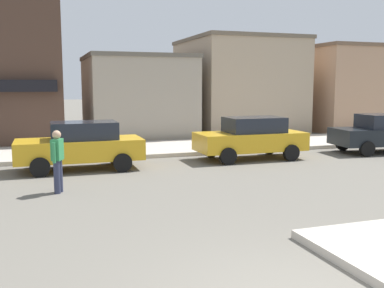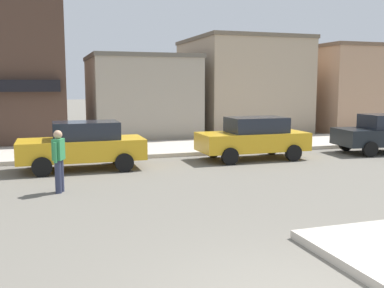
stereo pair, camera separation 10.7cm
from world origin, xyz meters
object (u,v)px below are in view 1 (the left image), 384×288
(parked_car_second, at_px, (251,137))
(parked_car_third, at_px, (383,133))
(pedestrian_crossing_near, at_px, (58,159))
(parked_car_nearest, at_px, (81,145))

(parked_car_second, distance_m, parked_car_third, 5.83)
(parked_car_third, height_order, pedestrian_crossing_near, pedestrian_crossing_near)
(pedestrian_crossing_near, bearing_deg, parked_car_third, 12.74)
(parked_car_second, bearing_deg, parked_car_third, -2.34)
(parked_car_second, relative_size, pedestrian_crossing_near, 2.49)
(parked_car_nearest, xyz_separation_m, parked_car_second, (6.16, 0.09, 0.00))
(parked_car_second, height_order, pedestrian_crossing_near, pedestrian_crossing_near)
(parked_car_nearest, xyz_separation_m, parked_car_third, (11.99, -0.15, 0.00))
(pedestrian_crossing_near, bearing_deg, parked_car_second, 24.14)
(parked_car_nearest, height_order, pedestrian_crossing_near, pedestrian_crossing_near)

